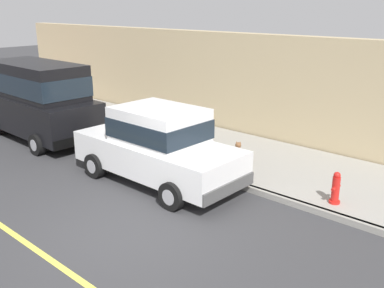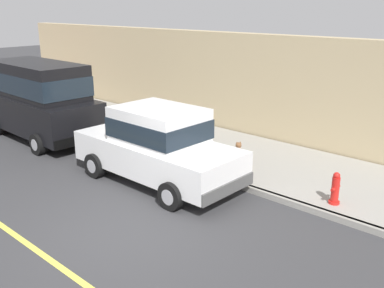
# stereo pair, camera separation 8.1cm
# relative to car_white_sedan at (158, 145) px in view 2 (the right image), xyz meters

# --- Properties ---
(ground_plane) EXTENTS (80.00, 80.00, 0.00)m
(ground_plane) POSITION_rel_car_white_sedan_xyz_m (-2.15, -1.49, -0.98)
(ground_plane) COLOR #38383A
(curb) EXTENTS (0.16, 64.00, 0.14)m
(curb) POSITION_rel_car_white_sedan_xyz_m (1.05, -1.49, -0.91)
(curb) COLOR gray
(curb) RESTS_ON ground
(sidewalk) EXTENTS (3.60, 64.00, 0.14)m
(sidewalk) POSITION_rel_car_white_sedan_xyz_m (2.85, -1.49, -0.91)
(sidewalk) COLOR #99968E
(sidewalk) RESTS_ON ground
(lane_centre_line) EXTENTS (0.12, 57.60, 0.01)m
(lane_centre_line) POSITION_rel_car_white_sedan_xyz_m (-3.75, -1.49, -0.98)
(lane_centre_line) COLOR #E0D64C
(lane_centre_line) RESTS_ON ground
(car_white_sedan) EXTENTS (2.05, 4.61, 1.92)m
(car_white_sedan) POSITION_rel_car_white_sedan_xyz_m (0.00, 0.00, 0.00)
(car_white_sedan) COLOR white
(car_white_sedan) RESTS_ON ground
(car_black_van) EXTENTS (2.20, 4.93, 2.52)m
(car_black_van) POSITION_rel_car_white_sedan_xyz_m (0.00, 5.66, 0.41)
(car_black_van) COLOR black
(car_black_van) RESTS_ON ground
(dog_brown) EXTENTS (0.59, 0.55, 0.49)m
(dog_brown) POSITION_rel_car_white_sedan_xyz_m (2.34, -0.78, -0.55)
(dog_brown) COLOR brown
(dog_brown) RESTS_ON sidewalk
(fire_hydrant) EXTENTS (0.34, 0.24, 0.72)m
(fire_hydrant) POSITION_rel_car_white_sedan_xyz_m (1.50, -3.97, -0.51)
(fire_hydrant) COLOR red
(fire_hydrant) RESTS_ON sidewalk
(building_facade) EXTENTS (0.50, 20.00, 3.40)m
(building_facade) POSITION_rel_car_white_sedan_xyz_m (4.95, 3.79, 0.72)
(building_facade) COLOR tan
(building_facade) RESTS_ON ground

